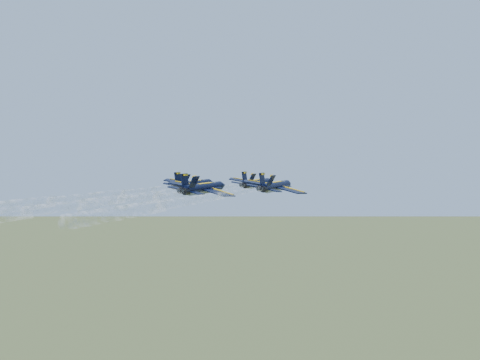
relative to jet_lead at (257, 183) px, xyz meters
The scene contains 8 objects.
jet_lead is the anchor object (origin of this frame).
jet_left 16.16m from the jet_lead, 116.42° to the right, with size 13.04×17.18×4.20m.
jet_right 16.90m from the jet_lead, 47.72° to the right, with size 13.04×17.18×4.20m.
jet_slot 27.20m from the jet_lead, 81.43° to the right, with size 13.04×17.18×4.20m.
smoke_trail_lead 39.58m from the jet_lead, 82.75° to the right, with size 8.07×52.04×1.92m.
smoke_trail_left 53.78m from the jet_lead, 92.34° to the right, with size 8.07×52.04×1.92m.
smoke_trail_right 54.29m from the jet_lead, 72.45° to the right, with size 8.07×52.04×1.92m.
smoke_trail_slot 66.77m from the jet_lead, 82.21° to the right, with size 8.07×52.04×1.92m.
Camera 1 is at (60.90, -97.17, 97.44)m, focal length 40.00 mm.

